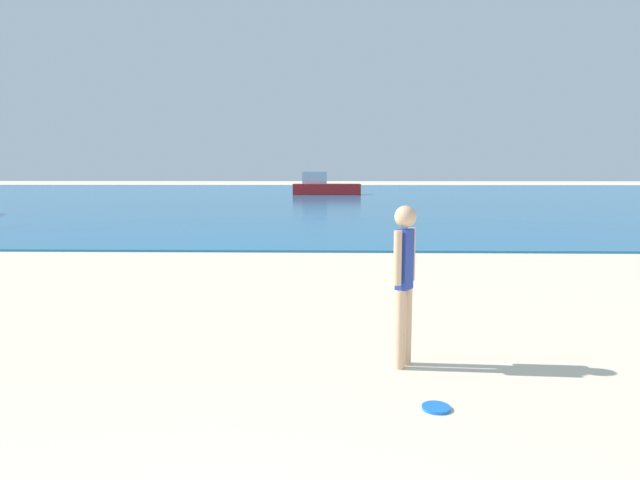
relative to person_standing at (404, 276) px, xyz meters
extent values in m
cube|color=#1E6B9E|center=(-1.38, 37.98, -0.95)|extent=(160.00, 60.00, 0.06)
cylinder|color=#DDAD84|center=(0.04, 0.06, -0.56)|extent=(0.11, 0.11, 0.84)
cylinder|color=#DDAD84|center=(-0.04, -0.06, -0.56)|extent=(0.11, 0.11, 0.84)
cube|color=#233899|center=(0.00, 0.00, 0.18)|extent=(0.21, 0.23, 0.63)
sphere|color=#DDAD84|center=(0.00, 0.00, 0.63)|extent=(0.23, 0.23, 0.23)
cylinder|color=#DDAD84|center=(0.09, 0.13, 0.22)|extent=(0.08, 0.08, 0.56)
cylinder|color=#DDAD84|center=(-0.09, -0.13, 0.22)|extent=(0.08, 0.08, 0.56)
cylinder|color=blue|center=(0.16, -1.05, -0.97)|extent=(0.25, 0.25, 0.03)
cube|color=red|center=(-1.22, 39.25, -0.48)|extent=(5.58, 1.89, 0.89)
cube|color=silver|center=(-2.22, 39.23, 0.47)|extent=(2.02, 1.28, 1.00)
camera|label=1|loc=(-0.76, -5.59, 1.11)|focal=30.37mm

